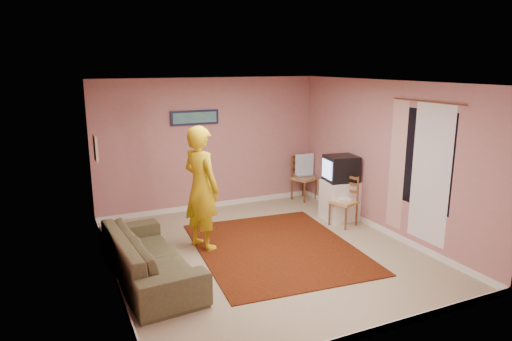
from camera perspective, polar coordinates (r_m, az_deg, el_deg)
name	(u,v)px	position (r m, az deg, el deg)	size (l,w,h in m)	color
ground	(264,252)	(7.20, 1.05, -10.18)	(5.00, 5.00, 0.00)	tan
wall_back	(210,144)	(9.06, -5.80, 3.26)	(4.50, 0.02, 2.60)	#AF7373
wall_front	(373,223)	(4.75, 14.39, -6.37)	(4.50, 0.02, 2.60)	#AF7373
wall_left	(108,188)	(6.18, -18.07, -2.06)	(0.02, 5.00, 2.60)	#AF7373
wall_right	(385,158)	(8.00, 15.77, 1.50)	(0.02, 5.00, 2.60)	#AF7373
ceiling	(265,82)	(6.61, 1.15, 10.98)	(4.50, 5.00, 0.02)	silver
baseboard_back	(211,205)	(9.34, -5.60, -4.32)	(4.50, 0.02, 0.10)	white
baseboard_front	(365,333)	(5.30, 13.51, -19.19)	(4.50, 0.02, 0.10)	white
baseboard_left	(115,277)	(6.61, -17.19, -12.57)	(0.02, 5.00, 0.10)	white
baseboard_right	(379,228)	(8.33, 15.18, -6.96)	(0.02, 5.00, 0.10)	white
window	(425,159)	(7.32, 20.34, 1.31)	(0.01, 1.10, 1.50)	black
curtain_sheer	(430,175)	(7.25, 20.96, -0.48)	(0.01, 0.75, 2.10)	silver
curtain_floral	(397,165)	(7.73, 17.22, 0.62)	(0.01, 0.35, 2.10)	beige
curtain_rod	(427,101)	(7.17, 20.64, 8.09)	(0.02, 0.02, 1.40)	brown
picture_back	(195,118)	(8.85, -7.66, 6.58)	(0.95, 0.04, 0.28)	#131636
picture_left	(96,148)	(7.69, -19.42, 2.67)	(0.04, 0.38, 0.42)	beige
area_rug	(276,248)	(7.35, 2.49, -9.61)	(2.37, 2.96, 0.02)	#320E05
tv_cabinet	(340,200)	(8.67, 10.41, -3.66)	(0.58, 0.53, 0.74)	white
crt_tv	(341,168)	(8.51, 10.54, 0.26)	(0.62, 0.57, 0.48)	black
chair_a	(304,173)	(9.76, 6.05, -0.29)	(0.55, 0.54, 0.52)	tan
dvd_player	(304,176)	(9.77, 6.04, -0.66)	(0.38, 0.27, 0.06)	silver
blue_throw	(304,164)	(9.72, 6.08, 0.79)	(0.42, 0.05, 0.44)	#9AD2FC
chair_b	(344,196)	(8.30, 10.92, -3.14)	(0.51, 0.52, 0.49)	tan
game_console	(344,200)	(8.32, 10.90, -3.58)	(0.22, 0.16, 0.05)	white
sofa	(149,256)	(6.42, -13.24, -10.34)	(2.26, 0.88, 0.66)	brown
person	(201,188)	(7.13, -6.86, -2.18)	(0.71, 0.47, 1.95)	gold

